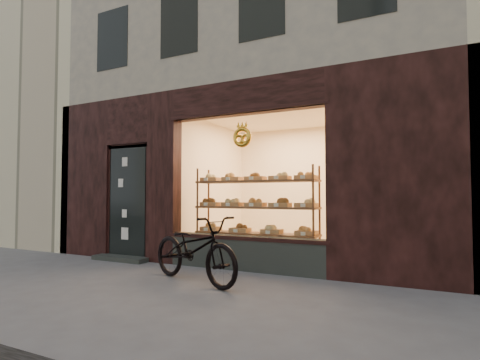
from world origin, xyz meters
The scene contains 5 objects.
ground centered at (0.00, 0.00, 0.00)m, with size 90.00×90.00×0.00m, color slate.
bakery_building centered at (0.04, 5.29, 5.58)m, with size 7.20×7.28×9.00m.
neighbor_left centered at (-9.60, 5.50, 4.50)m, with size 12.00×7.00×9.00m, color beige.
display_shelf centered at (0.45, 2.55, 0.89)m, with size 2.20×0.45×1.70m.
bicycle centered at (0.19, 1.02, 0.46)m, with size 0.62×1.77×0.93m, color black.
Camera 1 is at (3.09, -3.39, 1.20)m, focal length 28.00 mm.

